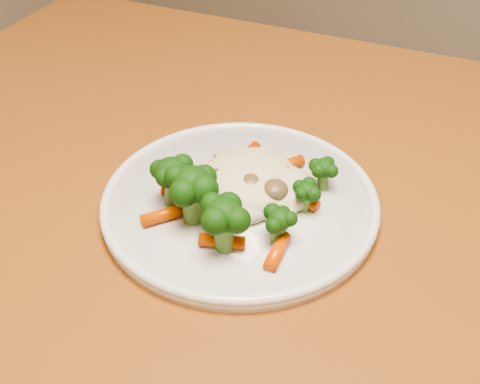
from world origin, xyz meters
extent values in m
cube|color=#965522|center=(0.00, 0.02, 0.73)|extent=(1.32, 0.98, 0.04)
cube|color=#965522|center=(-0.59, 0.27, 0.35)|extent=(0.07, 0.07, 0.71)
cylinder|color=silver|center=(-0.11, -0.01, 0.76)|extent=(0.26, 0.26, 0.01)
ellipsoid|color=beige|center=(-0.11, 0.00, 0.78)|extent=(0.11, 0.10, 0.04)
ellipsoid|color=black|center=(-0.16, -0.05, 0.79)|extent=(0.05, 0.05, 0.05)
ellipsoid|color=black|center=(-0.13, -0.06, 0.79)|extent=(0.06, 0.06, 0.05)
ellipsoid|color=black|center=(-0.09, -0.08, 0.79)|extent=(0.05, 0.05, 0.05)
ellipsoid|color=black|center=(-0.05, -0.05, 0.78)|extent=(0.04, 0.04, 0.03)
ellipsoid|color=black|center=(-0.05, 0.00, 0.78)|extent=(0.03, 0.03, 0.03)
ellipsoid|color=black|center=(-0.05, 0.04, 0.78)|extent=(0.03, 0.03, 0.03)
cylinder|color=#E75205|center=(-0.14, 0.04, 0.77)|extent=(0.01, 0.05, 0.01)
cylinder|color=#E75205|center=(-0.10, 0.05, 0.77)|extent=(0.03, 0.05, 0.01)
cylinder|color=#E75205|center=(-0.06, 0.01, 0.77)|extent=(0.05, 0.02, 0.01)
cylinder|color=#E75205|center=(-0.18, -0.03, 0.77)|extent=(0.03, 0.05, 0.01)
cylinder|color=#E75205|center=(-0.15, -0.07, 0.77)|extent=(0.04, 0.05, 0.01)
cylinder|color=#E75205|center=(-0.09, -0.08, 0.77)|extent=(0.04, 0.03, 0.01)
cylinder|color=#E75205|center=(-0.04, -0.06, 0.77)|extent=(0.02, 0.04, 0.01)
cylinder|color=#E75205|center=(-0.09, -0.01, 0.78)|extent=(0.02, 0.04, 0.01)
cylinder|color=#E75205|center=(-0.11, 0.02, 0.78)|extent=(0.03, 0.05, 0.01)
ellipsoid|color=brown|center=(-0.10, -0.01, 0.78)|extent=(0.03, 0.03, 0.02)
ellipsoid|color=brown|center=(-0.08, -0.01, 0.78)|extent=(0.03, 0.03, 0.02)
ellipsoid|color=brown|center=(-0.13, -0.01, 0.78)|extent=(0.02, 0.02, 0.01)
cube|color=#CAAD87|center=(-0.12, 0.03, 0.78)|extent=(0.03, 0.03, 0.01)
cube|color=#CAAD87|center=(-0.09, 0.03, 0.78)|extent=(0.03, 0.03, 0.01)
cube|color=#CAAD87|center=(-0.14, 0.01, 0.78)|extent=(0.02, 0.02, 0.01)
camera|label=1|loc=(0.13, -0.39, 1.13)|focal=45.00mm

